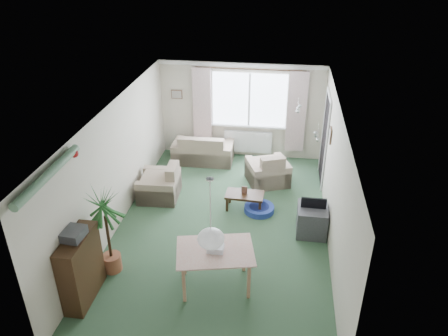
# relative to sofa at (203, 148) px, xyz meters

# --- Properties ---
(ground) EXTENTS (6.50, 6.50, 0.00)m
(ground) POSITION_rel_sofa_xyz_m (0.88, -2.75, -0.37)
(ground) COLOR #2F4E34
(window) EXTENTS (1.80, 0.03, 1.30)m
(window) POSITION_rel_sofa_xyz_m (1.08, 0.48, 1.13)
(window) COLOR white
(curtain_rod) EXTENTS (2.60, 0.03, 0.03)m
(curtain_rod) POSITION_rel_sofa_xyz_m (1.08, 0.40, 1.90)
(curtain_rod) COLOR black
(curtain_left) EXTENTS (0.45, 0.08, 2.00)m
(curtain_left) POSITION_rel_sofa_xyz_m (-0.07, 0.38, 0.90)
(curtain_left) COLOR beige
(curtain_right) EXTENTS (0.45, 0.08, 2.00)m
(curtain_right) POSITION_rel_sofa_xyz_m (2.23, 0.38, 0.90)
(curtain_right) COLOR beige
(radiator) EXTENTS (1.20, 0.10, 0.55)m
(radiator) POSITION_rel_sofa_xyz_m (1.08, 0.44, 0.03)
(radiator) COLOR white
(doorway) EXTENTS (0.03, 0.95, 2.00)m
(doorway) POSITION_rel_sofa_xyz_m (2.86, -0.55, 0.63)
(doorway) COLOR black
(pendant_lamp) EXTENTS (0.36, 0.36, 0.36)m
(pendant_lamp) POSITION_rel_sofa_xyz_m (1.08, -5.05, 1.11)
(pendant_lamp) COLOR white
(tinsel_garland) EXTENTS (1.60, 1.60, 0.12)m
(tinsel_garland) POSITION_rel_sofa_xyz_m (-1.04, -5.05, 1.91)
(tinsel_garland) COLOR #196626
(bauble_cluster_a) EXTENTS (0.20, 0.20, 0.20)m
(bauble_cluster_a) POSITION_rel_sofa_xyz_m (2.18, -1.85, 1.85)
(bauble_cluster_a) COLOR silver
(bauble_cluster_b) EXTENTS (0.20, 0.20, 0.20)m
(bauble_cluster_b) POSITION_rel_sofa_xyz_m (2.48, -3.05, 1.85)
(bauble_cluster_b) COLOR silver
(wall_picture_back) EXTENTS (0.28, 0.03, 0.22)m
(wall_picture_back) POSITION_rel_sofa_xyz_m (-0.72, 0.48, 1.18)
(wall_picture_back) COLOR brown
(wall_picture_right) EXTENTS (0.03, 0.24, 0.30)m
(wall_picture_right) POSITION_rel_sofa_xyz_m (2.86, -1.55, 1.18)
(wall_picture_right) COLOR brown
(sofa) EXTENTS (1.49, 0.80, 0.74)m
(sofa) POSITION_rel_sofa_xyz_m (0.00, 0.00, 0.00)
(sofa) COLOR beige
(sofa) RESTS_ON ground
(armchair_corner) EXTENTS (1.10, 1.08, 0.77)m
(armchair_corner) POSITION_rel_sofa_xyz_m (1.65, -0.85, 0.02)
(armchair_corner) COLOR #C3A894
(armchair_corner) RESTS_ON ground
(armchair_left) EXTENTS (0.86, 0.90, 0.77)m
(armchair_left) POSITION_rel_sofa_xyz_m (-0.62, -1.81, 0.02)
(armchair_left) COLOR beige
(armchair_left) RESTS_ON ground
(coffee_table) EXTENTS (0.79, 0.46, 0.35)m
(coffee_table) POSITION_rel_sofa_xyz_m (1.24, -2.01, -0.19)
(coffee_table) COLOR black
(coffee_table) RESTS_ON ground
(photo_frame) EXTENTS (0.12, 0.04, 0.16)m
(photo_frame) POSITION_rel_sofa_xyz_m (1.23, -1.99, 0.06)
(photo_frame) COLOR brown
(photo_frame) RESTS_ON coffee_table
(bookshelf) EXTENTS (0.31, 0.92, 1.13)m
(bookshelf) POSITION_rel_sofa_xyz_m (-0.96, -4.86, 0.19)
(bookshelf) COLOR black
(bookshelf) RESTS_ON ground
(hifi_box) EXTENTS (0.31, 0.37, 0.14)m
(hifi_box) POSITION_rel_sofa_xyz_m (-0.98, -4.85, 0.83)
(hifi_box) COLOR #343439
(hifi_box) RESTS_ON bookshelf
(houseplant) EXTENTS (0.88, 0.88, 1.58)m
(houseplant) POSITION_rel_sofa_xyz_m (-0.77, -4.20, 0.42)
(houseplant) COLOR #1F5C25
(houseplant) RESTS_ON ground
(dining_table) EXTENTS (1.22, 0.95, 0.68)m
(dining_table) POSITION_rel_sofa_xyz_m (1.01, -4.33, -0.03)
(dining_table) COLOR tan
(dining_table) RESTS_ON ground
(gift_box) EXTENTS (0.25, 0.19, 0.12)m
(gift_box) POSITION_rel_sofa_xyz_m (1.02, -4.34, 0.37)
(gift_box) COLOR white
(gift_box) RESTS_ON dining_table
(tv_cube) EXTENTS (0.56, 0.61, 0.55)m
(tv_cube) POSITION_rel_sofa_xyz_m (2.58, -2.66, -0.09)
(tv_cube) COLOR #3F4045
(tv_cube) RESTS_ON ground
(pet_bed) EXTENTS (0.78, 0.78, 0.12)m
(pet_bed) POSITION_rel_sofa_xyz_m (1.55, -2.08, -0.31)
(pet_bed) COLOR navy
(pet_bed) RESTS_ON ground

